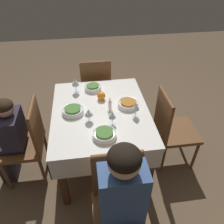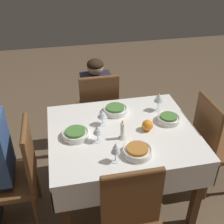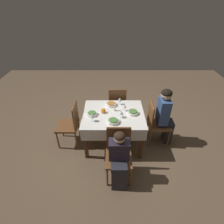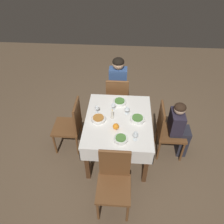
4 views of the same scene
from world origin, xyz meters
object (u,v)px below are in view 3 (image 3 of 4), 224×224
at_px(wine_glass_west, 92,116).
at_px(candle_centerpiece, 114,108).
at_px(bowl_south, 113,121).
at_px(bowl_east, 133,112).
at_px(chair_north, 117,103).
at_px(wine_glass_south, 121,113).
at_px(bowl_north, 111,104).
at_px(person_adult_denim, 165,114).
at_px(chair_south, 118,152).
at_px(orange_fruit, 103,111).
at_px(person_child_dark, 119,159).
at_px(chair_east, 155,121).
at_px(bowl_west, 92,114).
at_px(chair_west, 70,123).
at_px(dining_table, 113,118).
at_px(wine_glass_north, 119,100).
at_px(wine_glass_east, 124,106).

distance_m(wine_glass_west, candle_centerpiece, 0.51).
bearing_deg(bowl_south, bowl_east, 35.98).
xyz_separation_m(chair_north, wine_glass_south, (0.05, -0.84, 0.32)).
relative_size(bowl_south, bowl_north, 1.00).
bearing_deg(person_adult_denim, chair_south, 131.04).
bearing_deg(person_adult_denim, orange_fruit, 91.26).
bearing_deg(bowl_south, chair_north, 84.90).
xyz_separation_m(person_child_dark, bowl_east, (0.28, 0.89, 0.21)).
height_order(chair_east, chair_south, same).
relative_size(chair_east, bowl_west, 4.87).
xyz_separation_m(chair_west, wine_glass_south, (0.96, -0.13, 0.32)).
xyz_separation_m(chair_south, person_child_dark, (-0.00, -0.17, 0.04)).
bearing_deg(dining_table, chair_east, 3.68).
bearing_deg(bowl_south, wine_glass_south, 47.70).
bearing_deg(wine_glass_west, chair_west, 152.35).
bearing_deg(candle_centerpiece, chair_east, -2.66).
bearing_deg(wine_glass_north, person_adult_denim, -17.32).
distance_m(chair_south, person_adult_denim, 1.20).
bearing_deg(wine_glass_south, person_child_dark, -94.37).
xyz_separation_m(wine_glass_west, wine_glass_north, (0.49, 0.55, -0.01)).
xyz_separation_m(chair_west, chair_north, (0.91, 0.72, 0.00)).
xyz_separation_m(bowl_west, wine_glass_west, (0.02, -0.18, 0.09)).
bearing_deg(bowl_south, person_child_dark, -83.21).
xyz_separation_m(bowl_east, bowl_south, (-0.36, -0.26, -0.00)).
bearing_deg(bowl_south, wine_glass_east, 59.86).
height_order(bowl_west, candle_centerpiece, candle_centerpiece).
relative_size(bowl_west, orange_fruit, 2.17).
xyz_separation_m(chair_west, candle_centerpiece, (0.85, 0.08, 0.29)).
height_order(chair_east, chair_west, same).
distance_m(chair_east, wine_glass_north, 0.82).
height_order(chair_south, chair_north, same).
relative_size(bowl_south, bowl_west, 1.12).
bearing_deg(bowl_south, person_adult_denim, 18.07).
xyz_separation_m(wine_glass_south, bowl_west, (-0.52, 0.07, -0.07)).
xyz_separation_m(chair_west, wine_glass_west, (0.46, -0.24, 0.35)).
distance_m(bowl_north, wine_glass_north, 0.18).
xyz_separation_m(wine_glass_south, bowl_north, (-0.17, 0.39, -0.07)).
xyz_separation_m(person_adult_denim, wine_glass_north, (-0.85, 0.26, 0.16)).
bearing_deg(wine_glass_east, wine_glass_west, -150.97).
xyz_separation_m(person_child_dark, bowl_south, (-0.07, 0.63, 0.21)).
distance_m(chair_north, candle_centerpiece, 0.70).
relative_size(wine_glass_south, wine_glass_west, 0.80).
xyz_separation_m(chair_north, bowl_east, (0.27, -0.73, 0.26)).
relative_size(wine_glass_east, orange_fruit, 1.62).
height_order(chair_east, candle_centerpiece, chair_east).
bearing_deg(chair_west, dining_table, 89.26).
distance_m(chair_west, bowl_west, 0.51).
bearing_deg(wine_glass_west, candle_centerpiece, 39.31).
bearing_deg(chair_west, chair_east, 91.47).
distance_m(dining_table, orange_fruit, 0.24).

